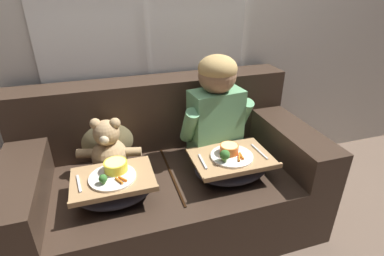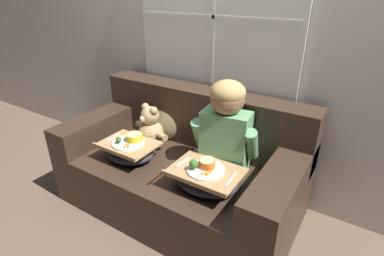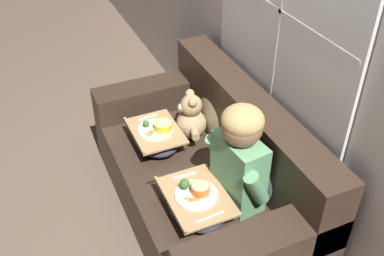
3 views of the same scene
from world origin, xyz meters
name	(u,v)px [view 3 (image 3 of 3)]	position (x,y,z in m)	size (l,w,h in m)	color
ground_plane	(197,213)	(0.00, 0.00, 0.00)	(14.00, 14.00, 0.00)	brown
wall_back_with_window	(287,21)	(0.00, 0.53, 1.30)	(8.00, 0.08, 2.60)	beige
couch	(207,176)	(0.00, 0.07, 0.32)	(1.74, 0.90, 0.86)	#38281E
throw_pillow_behind_child	(264,168)	(0.33, 0.27, 0.58)	(0.37, 0.18, 0.38)	slate
throw_pillow_behind_teddy	(214,109)	(-0.33, 0.27, 0.58)	(0.37, 0.18, 0.38)	tan
child_figure	(240,152)	(0.33, 0.10, 0.76)	(0.47, 0.24, 0.64)	#66A370
teddy_bear	(191,119)	(-0.33, 0.09, 0.55)	(0.37, 0.26, 0.34)	tan
lap_tray_child	(196,202)	(0.32, -0.16, 0.48)	(0.44, 0.33, 0.20)	#2D2D38
lap_tray_teddy	(156,137)	(-0.32, -0.16, 0.48)	(0.41, 0.31, 0.19)	#2D2D38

